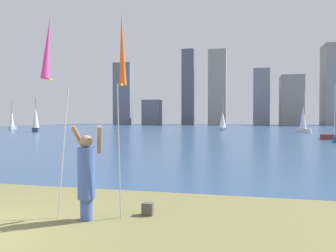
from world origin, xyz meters
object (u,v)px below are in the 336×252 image
at_px(kite_flag_right, 122,53).
at_px(sailboat_4, 12,120).
at_px(sailboat_5, 334,136).
at_px(person, 87,173).
at_px(sailboat_0, 303,120).
at_px(sailboat_3, 223,120).
at_px(kite_flag_left, 48,52).
at_px(bag, 148,209).
at_px(sailboat_2, 36,121).

xyz_separation_m(kite_flag_right, sailboat_4, (-40.67, 46.76, -1.66)).
xyz_separation_m(kite_flag_right, sailboat_5, (11.96, 27.80, -3.17)).
height_order(person, sailboat_0, sailboat_0).
bearing_deg(sailboat_3, sailboat_4, -173.97).
relative_size(kite_flag_left, sailboat_0, 0.71).
relative_size(kite_flag_right, bag, 16.17).
xyz_separation_m(bag, sailboat_4, (-41.19, 46.57, 1.74)).
distance_m(sailboat_4, sailboat_5, 55.97).
xyz_separation_m(kite_flag_left, sailboat_4, (-39.38, 47.49, -1.60)).
distance_m(bag, sailboat_4, 62.20).
bearing_deg(kite_flag_right, kite_flag_left, -150.40).
relative_size(person, kite_flag_right, 0.45).
xyz_separation_m(bag, sailboat_3, (-0.66, 50.86, 1.68)).
bearing_deg(sailboat_3, sailboat_5, -62.48).
height_order(kite_flag_right, bag, kite_flag_right).
bearing_deg(sailboat_2, sailboat_4, 143.16).
xyz_separation_m(person, sailboat_2, (-28.70, 38.67, 0.83)).
bearing_deg(sailboat_5, kite_flag_left, -114.92).
relative_size(kite_flag_right, sailboat_4, 0.78).
bearing_deg(sailboat_3, kite_flag_left, -91.27).
relative_size(kite_flag_left, sailboat_4, 0.74).
bearing_deg(sailboat_3, sailboat_2, -156.38).
bearing_deg(kite_flag_right, sailboat_4, 131.02).
distance_m(bag, sailboat_2, 48.42).
relative_size(bag, sailboat_2, 0.05).
bearing_deg(sailboat_0, bag, -104.93).
height_order(person, sailboat_4, sailboat_4).
relative_size(sailboat_2, sailboat_4, 0.96).
bearing_deg(sailboat_0, kite_flag_left, -106.81).
bearing_deg(kite_flag_right, person, -148.32).
bearing_deg(sailboat_4, kite_flag_right, -48.98).
bearing_deg(sailboat_5, kite_flag_right, -113.29).
relative_size(bag, sailboat_4, 0.05).
xyz_separation_m(bag, sailboat_0, (11.49, 43.10, 1.83)).
relative_size(sailboat_0, sailboat_4, 1.05).
bearing_deg(person, sailboat_3, 79.66).
relative_size(bag, sailboat_3, 0.05).
bearing_deg(kite_flag_right, sailboat_5, 66.71).
distance_m(person, kite_flag_left, 2.60).
bearing_deg(person, kite_flag_right, 21.89).
xyz_separation_m(person, bag, (1.16, 0.58, -0.84)).
relative_size(sailboat_0, sailboat_5, 1.08).
relative_size(person, bag, 7.29).
height_order(bag, sailboat_2, sailboat_2).
bearing_deg(person, sailboat_2, 116.79).
bearing_deg(sailboat_2, sailboat_0, 6.91).
bearing_deg(sailboat_3, person, -90.56).
xyz_separation_m(kite_flag_left, kite_flag_right, (1.29, 0.74, 0.06)).
distance_m(sailboat_3, sailboat_5, 26.25).
distance_m(sailboat_0, sailboat_5, 15.57).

